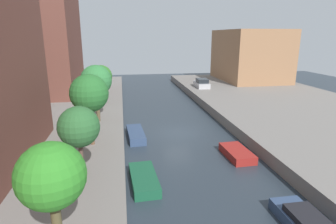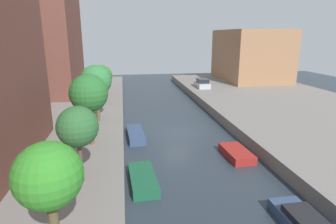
# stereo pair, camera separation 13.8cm
# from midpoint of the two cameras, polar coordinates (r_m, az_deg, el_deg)

# --- Properties ---
(ground_plane) EXTENTS (84.00, 84.00, 0.00)m
(ground_plane) POSITION_cam_midpoint_polar(r_m,az_deg,el_deg) (26.64, 1.75, -4.23)
(ground_plane) COLOR #28333D
(quay_left) EXTENTS (20.00, 64.00, 1.00)m
(quay_left) POSITION_cam_midpoint_polar(r_m,az_deg,el_deg) (27.92, -30.17, -4.36)
(quay_left) COLOR gray
(quay_left) RESTS_ON ground_plane
(quay_right) EXTENTS (20.00, 64.00, 1.00)m
(quay_right) POSITION_cam_midpoint_polar(r_m,az_deg,el_deg) (32.75, 28.48, -1.47)
(quay_right) COLOR gray
(quay_right) RESTS_ON ground_plane
(low_block_right) EXTENTS (10.00, 14.02, 8.87)m
(low_block_right) POSITION_cam_midpoint_polar(r_m,az_deg,el_deg) (53.80, 16.14, 10.99)
(low_block_right) COLOR #9E704C
(low_block_right) RESTS_ON quay_right
(street_tree_0) EXTENTS (2.23, 2.23, 4.67)m
(street_tree_0) POSITION_cam_midpoint_polar(r_m,az_deg,el_deg) (9.98, -22.93, -12.12)
(street_tree_0) COLOR brown
(street_tree_0) RESTS_ON quay_left
(street_tree_1) EXTENTS (2.22, 2.22, 4.32)m
(street_tree_1) POSITION_cam_midpoint_polar(r_m,az_deg,el_deg) (15.64, -17.86, -2.95)
(street_tree_1) COLOR brown
(street_tree_1) RESTS_ON quay_left
(street_tree_2) EXTENTS (2.76, 2.76, 5.27)m
(street_tree_2) POSITION_cam_midpoint_polar(r_m,az_deg,el_deg) (20.94, -15.87, 3.59)
(street_tree_2) COLOR brown
(street_tree_2) RESTS_ON quay_left
(street_tree_3) EXTENTS (2.87, 2.87, 5.31)m
(street_tree_3) POSITION_cam_midpoint_polar(r_m,az_deg,el_deg) (26.85, -14.52, 6.12)
(street_tree_3) COLOR brown
(street_tree_3) RESTS_ON quay_left
(street_tree_4) EXTENTS (2.52, 2.52, 4.62)m
(street_tree_4) POSITION_cam_midpoint_polar(r_m,az_deg,el_deg) (33.54, -13.52, 7.05)
(street_tree_4) COLOR brown
(street_tree_4) RESTS_ON quay_left
(parked_car) EXTENTS (1.92, 4.11, 1.37)m
(parked_car) POSITION_cam_midpoint_polar(r_m,az_deg,el_deg) (44.74, 6.75, 5.74)
(parked_car) COLOR #B7B7BC
(parked_car) RESTS_ON quay_right
(moored_boat_left_1) EXTENTS (1.74, 3.95, 0.60)m
(moored_boat_left_1) POSITION_cam_midpoint_polar(r_m,az_deg,el_deg) (17.92, -5.14, -13.42)
(moored_boat_left_1) COLOR #195638
(moored_boat_left_1) RESTS_ON ground_plane
(moored_boat_left_2) EXTENTS (1.59, 4.23, 0.67)m
(moored_boat_left_2) POSITION_cam_midpoint_polar(r_m,az_deg,el_deg) (25.35, -6.70, -4.56)
(moored_boat_left_2) COLOR #33476B
(moored_boat_left_2) RESTS_ON ground_plane
(moored_boat_right_2) EXTENTS (1.78, 3.35, 0.60)m
(moored_boat_right_2) POSITION_cam_midpoint_polar(r_m,az_deg,el_deg) (22.02, 13.64, -8.14)
(moored_boat_right_2) COLOR maroon
(moored_boat_right_2) RESTS_ON ground_plane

